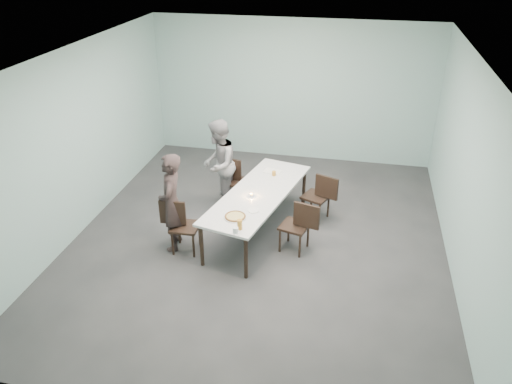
% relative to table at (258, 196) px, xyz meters
% --- Properties ---
extents(ground, '(7.00, 7.00, 0.00)m').
position_rel_table_xyz_m(ground, '(0.06, -0.23, -0.69)').
color(ground, '#333335').
rests_on(ground, ground).
extents(room_shell, '(6.02, 7.02, 3.01)m').
position_rel_table_xyz_m(room_shell, '(0.06, -0.23, 1.33)').
color(room_shell, '#98BFBC').
rests_on(room_shell, ground).
extents(table, '(1.46, 2.74, 0.75)m').
position_rel_table_xyz_m(table, '(0.00, 0.00, 0.00)').
color(table, white).
rests_on(table, ground).
extents(chair_near_left, '(0.62, 0.43, 0.87)m').
position_rel_table_xyz_m(chair_near_left, '(-1.08, -0.77, -0.19)').
color(chair_near_left, black).
rests_on(chair_near_left, ground).
extents(chair_far_left, '(0.65, 0.51, 0.87)m').
position_rel_table_xyz_m(chair_far_left, '(-0.60, 0.93, -0.19)').
color(chair_far_left, black).
rests_on(chair_far_left, ground).
extents(chair_near_right, '(0.65, 0.52, 0.87)m').
position_rel_table_xyz_m(chair_near_right, '(0.75, -0.41, -0.19)').
color(chair_near_right, black).
rests_on(chair_near_right, ground).
extents(chair_far_right, '(0.65, 0.55, 0.87)m').
position_rel_table_xyz_m(chair_far_right, '(0.97, 0.62, -0.19)').
color(chair_far_right, black).
rests_on(chair_far_right, ground).
extents(diner_near, '(0.49, 0.65, 1.61)m').
position_rel_table_xyz_m(diner_near, '(-1.23, -0.70, 0.11)').
color(diner_near, black).
rests_on(diner_near, ground).
extents(diner_far, '(0.66, 0.83, 1.64)m').
position_rel_table_xyz_m(diner_far, '(-0.88, 0.78, 0.13)').
color(diner_far, gray).
rests_on(diner_far, ground).
extents(pizza, '(0.34, 0.34, 0.04)m').
position_rel_table_xyz_m(pizza, '(-0.17, -0.85, 0.08)').
color(pizza, white).
rests_on(pizza, table).
extents(side_plate, '(0.18, 0.18, 0.01)m').
position_rel_table_xyz_m(side_plate, '(0.05, -0.59, 0.06)').
color(side_plate, white).
rests_on(side_plate, table).
extents(beer_glass, '(0.08, 0.08, 0.15)m').
position_rel_table_xyz_m(beer_glass, '(-0.03, -1.14, 0.13)').
color(beer_glass, '#BE8129').
rests_on(beer_glass, table).
extents(water_tumbler, '(0.08, 0.08, 0.09)m').
position_rel_table_xyz_m(water_tumbler, '(-0.06, -1.26, 0.10)').
color(water_tumbler, silver).
rests_on(water_tumbler, table).
extents(tealight, '(0.06, 0.06, 0.05)m').
position_rel_table_xyz_m(tealight, '(-0.07, -0.15, 0.08)').
color(tealight, silver).
rests_on(tealight, table).
extents(amber_tumbler, '(0.07, 0.07, 0.08)m').
position_rel_table_xyz_m(amber_tumbler, '(0.14, 0.68, 0.10)').
color(amber_tumbler, '#BE8129').
rests_on(amber_tumbler, table).
extents(menu, '(0.34, 0.28, 0.01)m').
position_rel_table_xyz_m(menu, '(0.09, 0.83, 0.06)').
color(menu, silver).
rests_on(menu, table).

